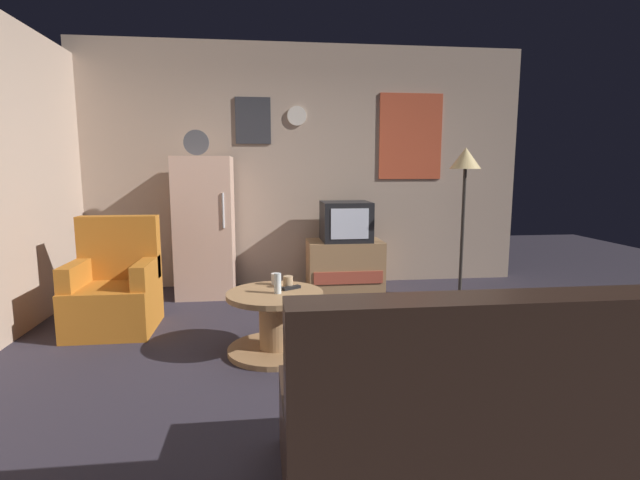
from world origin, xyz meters
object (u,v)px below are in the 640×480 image
at_px(fridge, 205,226).
at_px(wine_glass, 278,283).
at_px(crt_tv, 346,221).
at_px(coffee_table, 275,322).
at_px(couch, 483,420).
at_px(standing_lamp, 465,170).
at_px(mug_ceramic_tan, 288,282).
at_px(mug_ceramic_white, 276,279).
at_px(remote_control, 291,288).
at_px(tv_stand, 345,265).
at_px(armchair, 115,290).

bearing_deg(fridge, wine_glass, -68.31).
bearing_deg(crt_tv, coffee_table, -115.22).
height_order(crt_tv, couch, crt_tv).
xyz_separation_m(coffee_table, wine_glass, (0.02, -0.04, 0.31)).
height_order(standing_lamp, mug_ceramic_tan, standing_lamp).
xyz_separation_m(standing_lamp, mug_ceramic_tan, (-1.92, -1.23, -0.85)).
distance_m(crt_tv, standing_lamp, 1.38).
distance_m(mug_ceramic_white, remote_control, 0.20).
bearing_deg(tv_stand, mug_ceramic_white, -117.62).
height_order(wine_glass, remote_control, wine_glass).
xyz_separation_m(coffee_table, armchair, (-1.35, 0.72, 0.10)).
bearing_deg(standing_lamp, wine_glass, -145.33).
xyz_separation_m(tv_stand, crt_tv, (0.01, -0.00, 0.50)).
distance_m(tv_stand, couch, 3.44).
bearing_deg(remote_control, mug_ceramic_tan, 82.43).
height_order(standing_lamp, remote_control, standing_lamp).
bearing_deg(remote_control, armchair, 125.21).
relative_size(coffee_table, wine_glass, 4.80).
xyz_separation_m(tv_stand, mug_ceramic_white, (-0.82, -1.56, 0.23)).
relative_size(mug_ceramic_white, couch, 0.05).
height_order(fridge, mug_ceramic_white, fridge).
bearing_deg(mug_ceramic_white, fridge, 114.87).
xyz_separation_m(fridge, tv_stand, (1.54, 0.02, -0.47)).
height_order(tv_stand, mug_ceramic_white, tv_stand).
xyz_separation_m(fridge, armchair, (-0.65, -1.06, -0.42)).
relative_size(crt_tv, mug_ceramic_white, 6.00).
bearing_deg(coffee_table, fridge, 111.53).
bearing_deg(fridge, crt_tv, 0.55).
xyz_separation_m(crt_tv, mug_ceramic_white, (-0.83, -1.56, -0.27)).
distance_m(standing_lamp, mug_ceramic_tan, 2.43).
xyz_separation_m(fridge, standing_lamp, (2.72, -0.43, 0.60)).
bearing_deg(tv_stand, standing_lamp, -20.57).
relative_size(tv_stand, mug_ceramic_tan, 9.33).
xyz_separation_m(crt_tv, couch, (-0.01, -3.44, -0.47)).
distance_m(wine_glass, mug_ceramic_white, 0.27).
distance_m(fridge, coffee_table, 1.98).
bearing_deg(standing_lamp, mug_ceramic_white, -150.90).
bearing_deg(coffee_table, crt_tv, 64.78).
distance_m(remote_control, armchair, 1.62).
distance_m(mug_ceramic_tan, remote_control, 0.06).
relative_size(coffee_table, mug_ceramic_white, 8.00).
bearing_deg(wine_glass, couch, -63.08).
xyz_separation_m(fridge, coffee_table, (0.70, -1.78, -0.52)).
xyz_separation_m(standing_lamp, couch, (-1.19, -2.99, -1.05)).
distance_m(fridge, couch, 3.78).
relative_size(wine_glass, couch, 0.09).
distance_m(crt_tv, coffee_table, 2.06).
bearing_deg(mug_ceramic_white, couch, -66.36).
bearing_deg(mug_ceramic_tan, tv_stand, 66.41).
xyz_separation_m(fridge, mug_ceramic_tan, (0.81, -1.66, -0.24)).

